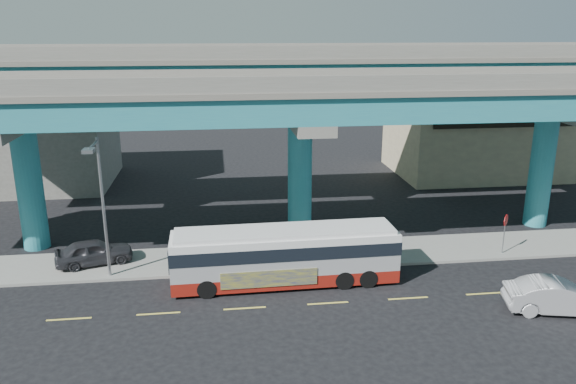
{
  "coord_description": "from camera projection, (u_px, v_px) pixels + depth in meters",
  "views": [
    {
      "loc": [
        -5.02,
        -24.22,
        12.78
      ],
      "look_at": [
        -1.38,
        4.0,
        4.38
      ],
      "focal_mm": 35.0,
      "sensor_mm": 36.0,
      "label": 1
    }
  ],
  "objects": [
    {
      "name": "building_concrete",
      "position": [
        34.0,
        131.0,
        46.38
      ],
      "size": [
        12.0,
        10.0,
        9.0
      ],
      "primitive_type": "cube",
      "color": "gray",
      "rests_on": "ground"
    },
    {
      "name": "sidewalk",
      "position": [
        308.0,
        255.0,
        32.48
      ],
      "size": [
        70.0,
        4.0,
        0.15
      ],
      "primitive_type": "cube",
      "color": "gray",
      "rests_on": "ground"
    },
    {
      "name": "parked_car",
      "position": [
        94.0,
        252.0,
        30.94
      ],
      "size": [
        3.88,
        5.0,
        1.4
      ],
      "primitive_type": "imported",
      "rotation": [
        0.0,
        0.0,
        1.86
      ],
      "color": "#323238",
      "rests_on": "sidewalk"
    },
    {
      "name": "viaduct",
      "position": [
        300.0,
        90.0,
        33.35
      ],
      "size": [
        52.0,
        12.4,
        11.7
      ],
      "color": "teal",
      "rests_on": "ground"
    },
    {
      "name": "transit_bus",
      "position": [
        285.0,
        254.0,
        28.67
      ],
      "size": [
        11.63,
        2.69,
        2.97
      ],
      "rotation": [
        0.0,
        0.0,
        0.02
      ],
      "color": "maroon",
      "rests_on": "ground"
    },
    {
      "name": "stop_sign",
      "position": [
        505.0,
        225.0,
        32.09
      ],
      "size": [
        0.53,
        0.53,
        2.39
      ],
      "rotation": [
        0.0,
        0.0,
        0.4
      ],
      "color": "gray",
      "rests_on": "sidewalk"
    },
    {
      "name": "street_lamp",
      "position": [
        99.0,
        190.0,
        27.81
      ],
      "size": [
        0.5,
        2.43,
        7.41
      ],
      "color": "gray",
      "rests_on": "sidewalk"
    },
    {
      "name": "lane_markings",
      "position": [
        328.0,
        303.0,
        26.99
      ],
      "size": [
        58.0,
        0.12,
        0.01
      ],
      "color": "#D8C64C",
      "rests_on": "ground"
    },
    {
      "name": "ground",
      "position": [
        327.0,
        300.0,
        27.27
      ],
      "size": [
        120.0,
        120.0,
        0.0
      ],
      "primitive_type": "plane",
      "color": "black",
      "rests_on": "ground"
    },
    {
      "name": "sedan",
      "position": [
        558.0,
        297.0,
        25.97
      ],
      "size": [
        3.68,
        5.43,
        1.55
      ],
      "primitive_type": "imported",
      "rotation": [
        0.0,
        0.0,
        1.35
      ],
      "color": "#A5A5A9",
      "rests_on": "ground"
    },
    {
      "name": "building_beige",
      "position": [
        475.0,
        134.0,
        50.34
      ],
      "size": [
        14.0,
        10.23,
        7.0
      ],
      "color": "#C2B38A",
      "rests_on": "ground"
    }
  ]
}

